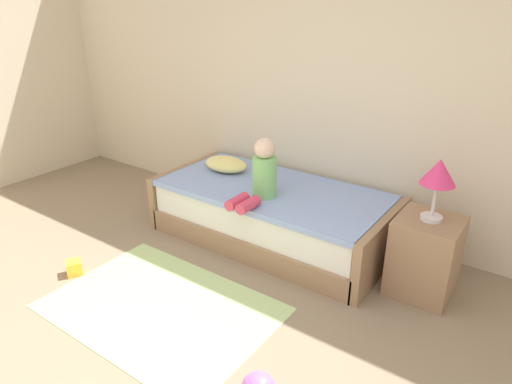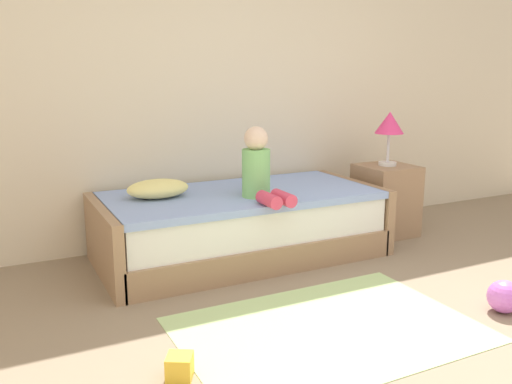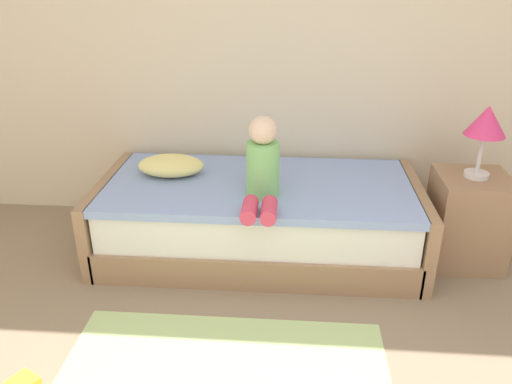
% 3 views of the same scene
% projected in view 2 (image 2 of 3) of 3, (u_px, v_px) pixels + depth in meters
% --- Properties ---
extents(ground_plane, '(9.20, 9.20, 0.00)m').
position_uv_depth(ground_plane, '(489.00, 373.00, 2.51)').
color(ground_plane, gray).
extents(wall_rear, '(7.20, 0.10, 2.90)m').
position_uv_depth(wall_rear, '(247.00, 62.00, 4.46)').
color(wall_rear, beige).
rests_on(wall_rear, ground).
extents(bed, '(2.11, 1.00, 0.50)m').
position_uv_depth(bed, '(241.00, 225.00, 4.05)').
color(bed, '#997556').
rests_on(bed, ground).
extents(nightstand, '(0.44, 0.44, 0.60)m').
position_uv_depth(nightstand, '(385.00, 200.00, 4.60)').
color(nightstand, '#997556').
rests_on(nightstand, ground).
extents(table_lamp, '(0.24, 0.24, 0.45)m').
position_uv_depth(table_lamp, '(389.00, 125.00, 4.46)').
color(table_lamp, silver).
rests_on(table_lamp, nightstand).
extents(child_figure, '(0.20, 0.51, 0.50)m').
position_uv_depth(child_figure, '(259.00, 169.00, 3.76)').
color(child_figure, '#7FC672').
rests_on(child_figure, bed).
extents(pillow, '(0.44, 0.30, 0.13)m').
position_uv_depth(pillow, '(158.00, 189.00, 3.80)').
color(pillow, '#F2E58C').
rests_on(pillow, bed).
extents(toy_ball, '(0.19, 0.19, 0.19)m').
position_uv_depth(toy_ball, '(504.00, 297.00, 3.13)').
color(toy_ball, '#CC66D8').
rests_on(toy_ball, ground).
extents(area_rug, '(1.60, 1.10, 0.01)m').
position_uv_depth(area_rug, '(328.00, 329.00, 2.93)').
color(area_rug, '#B2D189').
rests_on(area_rug, ground).
extents(toy_block, '(0.16, 0.16, 0.12)m').
position_uv_depth(toy_block, '(180.00, 367.00, 2.45)').
color(toy_block, yellow).
rests_on(toy_block, ground).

